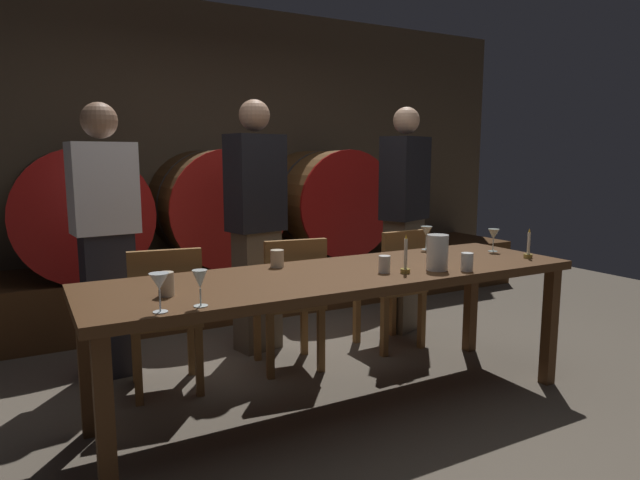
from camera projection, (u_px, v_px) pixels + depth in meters
ground_plane at (333, 399)px, 3.17m from camera, size 9.22×9.22×0.00m
back_wall at (196, 156)px, 5.23m from camera, size 7.09×0.24×2.79m
barrel_shelf at (218, 286)px, 4.93m from camera, size 6.38×0.90×0.47m
wine_barrel_left at (79, 212)px, 4.29m from camera, size 0.99×0.93×0.99m
wine_barrel_center at (213, 206)px, 4.81m from camera, size 0.99×0.93×0.99m
wine_barrel_right at (325, 201)px, 5.34m from camera, size 0.99×0.93×0.99m
dining_table at (342, 284)px, 2.98m from camera, size 2.71×0.79×0.77m
chair_left at (166, 313)px, 3.18m from camera, size 0.45×0.45×0.88m
chair_center at (291, 297)px, 3.54m from camera, size 0.45×0.45×0.88m
chair_right at (396, 283)px, 3.95m from camera, size 0.41×0.41×0.88m
guest_left at (106, 239)px, 3.40m from camera, size 0.40×0.28×1.71m
guest_center at (256, 224)px, 3.88m from camera, size 0.42×0.32×1.78m
guest_right at (404, 218)px, 4.33m from camera, size 0.44×0.36×1.77m
candle_left at (405, 263)px, 2.91m from camera, size 0.05×0.05×0.21m
candle_right at (528, 250)px, 3.35m from camera, size 0.05×0.05×0.18m
pitcher at (437, 252)px, 2.99m from camera, size 0.12×0.12×0.19m
wine_glass_far_left at (159, 283)px, 2.17m from camera, size 0.08×0.08×0.16m
wine_glass_center_left at (200, 281)px, 2.26m from camera, size 0.06×0.06×0.15m
wine_glass_center_right at (426, 232)px, 3.64m from camera, size 0.08×0.08×0.16m
wine_glass_far_right at (494, 235)px, 3.57m from camera, size 0.07×0.07×0.15m
cup_far_left at (166, 284)px, 2.44m from camera, size 0.07×0.07×0.11m
cup_center_left at (277, 259)px, 3.08m from camera, size 0.08×0.08×0.10m
cup_center_right at (384, 264)px, 2.93m from camera, size 0.06×0.06×0.09m
cup_far_right at (467, 262)px, 2.97m from camera, size 0.07×0.07×0.10m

